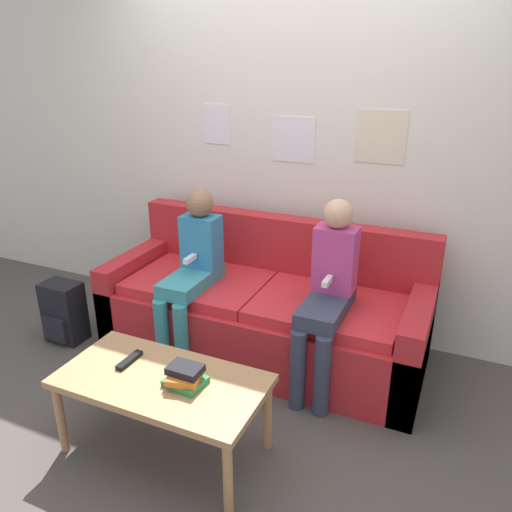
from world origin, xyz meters
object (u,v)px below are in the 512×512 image
coffee_table (162,386)px  person_right (328,290)px  tv_remote (129,360)px  couch (265,312)px  backpack (64,312)px  person_left (192,267)px

coffee_table → person_right: bearing=56.9°
person_right → tv_remote: (-0.78, -0.82, -0.19)m
couch → backpack: size_ratio=4.84×
person_right → person_left: bearing=-179.8°
couch → tv_remote: size_ratio=12.17×
couch → tv_remote: 1.07m
person_left → backpack: (-0.91, -0.25, -0.41)m
couch → person_right: person_right is taller
coffee_table → tv_remote: size_ratio=5.92×
coffee_table → person_left: size_ratio=0.93×
person_left → tv_remote: 0.84m
couch → backpack: couch is taller
couch → person_right: 0.61m
couch → person_right: bearing=-22.2°
person_left → backpack: person_left is taller
couch → coffee_table: (-0.09, -1.05, 0.09)m
person_right → tv_remote: bearing=-133.9°
backpack → person_left: bearing=15.3°
tv_remote → backpack: tv_remote is taller
tv_remote → backpack: size_ratio=0.40×
coffee_table → person_left: person_left is taller
coffee_table → person_left: bearing=111.0°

